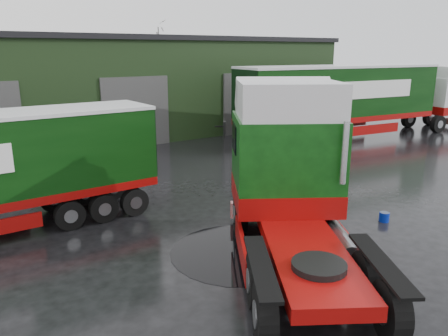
% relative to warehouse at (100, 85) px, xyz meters
% --- Properties ---
extents(ground, '(100.00, 100.00, 0.00)m').
position_rel_warehouse_xyz_m(ground, '(-2.00, -20.00, -3.16)').
color(ground, black).
extents(warehouse, '(32.40, 12.40, 6.30)m').
position_rel_warehouse_xyz_m(warehouse, '(0.00, 0.00, 0.00)').
color(warehouse, black).
rests_on(warehouse, ground).
extents(hero_tractor, '(6.60, 8.10, 4.67)m').
position_rel_warehouse_xyz_m(hero_tractor, '(-2.61, -22.25, -0.82)').
color(hero_tractor, '#0D3F0E').
rests_on(hero_tractor, ground).
extents(lorry_right, '(17.73, 5.17, 4.60)m').
position_rel_warehouse_xyz_m(lorry_right, '(11.25, -11.00, -0.86)').
color(lorry_right, silver).
rests_on(lorry_right, ground).
extents(wash_bucket, '(0.43, 0.43, 0.30)m').
position_rel_warehouse_xyz_m(wash_bucket, '(2.10, -21.30, -3.01)').
color(wash_bucket, '#071E99').
rests_on(wash_bucket, ground).
extents(tree_back_b, '(4.40, 4.40, 7.50)m').
position_rel_warehouse_xyz_m(tree_back_b, '(8.00, 10.00, 0.59)').
color(tree_back_b, black).
rests_on(tree_back_b, ground).
extents(puddle_0, '(3.82, 3.82, 0.01)m').
position_rel_warehouse_xyz_m(puddle_0, '(-3.16, -20.47, -3.15)').
color(puddle_0, black).
rests_on(puddle_0, ground).
extents(puddle_1, '(2.31, 2.31, 0.01)m').
position_rel_warehouse_xyz_m(puddle_1, '(1.45, -17.76, -3.15)').
color(puddle_1, black).
rests_on(puddle_1, ground).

